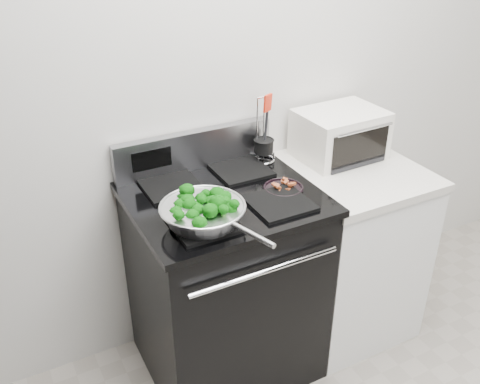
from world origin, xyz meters
TOP-DOWN VIEW (x-y plane):
  - back_wall at (0.00, 1.75)m, footprint 4.00×0.02m
  - gas_range at (-0.30, 1.41)m, footprint 0.79×0.69m
  - counter at (0.39, 1.41)m, footprint 0.62×0.68m
  - skillet at (-0.47, 1.25)m, footprint 0.33×0.52m
  - broccoli_pile at (-0.47, 1.25)m, footprint 0.26×0.26m
  - bacon_plate at (-0.05, 1.34)m, footprint 0.17×0.17m
  - utensil_holder at (0.02, 1.63)m, footprint 0.11×0.11m
  - toaster_oven at (0.41, 1.56)m, footprint 0.42×0.32m

SIDE VIEW (x-z plane):
  - counter at x=0.39m, z-range 0.00..0.92m
  - gas_range at x=-0.30m, z-range -0.08..1.05m
  - bacon_plate at x=-0.05m, z-range 0.95..0.99m
  - skillet at x=-0.47m, z-range 0.97..1.04m
  - utensil_holder at x=0.02m, z-range 0.84..1.18m
  - broccoli_pile at x=-0.47m, z-range 0.98..1.07m
  - toaster_oven at x=0.41m, z-range 0.92..1.15m
  - back_wall at x=0.00m, z-range 0.00..2.70m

